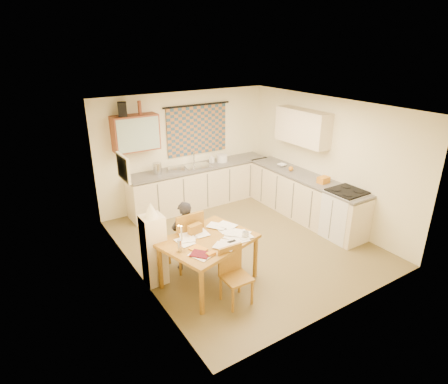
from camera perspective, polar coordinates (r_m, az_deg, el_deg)
floor at (r=7.03m, az=2.90°, el=-7.72°), size 4.00×4.50×0.02m
ceiling at (r=6.18m, az=3.36°, el=13.00°), size 4.00×4.50×0.02m
wall_back at (r=8.35m, az=-5.98°, el=6.47°), size 4.00×0.02×2.50m
wall_front at (r=5.00m, az=18.39°, el=-5.69°), size 4.00×0.02×2.50m
wall_left at (r=5.65m, az=-13.74°, el=-1.88°), size 0.02×4.50×2.50m
wall_right at (r=7.79m, az=15.29°, el=4.65°), size 0.02×4.50×2.50m
window_blind at (r=8.35m, az=-4.10°, el=9.37°), size 1.45×0.03×1.05m
curtain_rod at (r=8.23m, az=-4.14°, el=13.09°), size 1.60×0.04×0.04m
wall_cabinet at (r=7.62m, az=-13.33°, el=8.76°), size 0.90×0.34×0.70m
wall_cabinet_glass at (r=7.46m, az=-12.87°, el=8.52°), size 0.84×0.02×0.64m
upper_cabinet_right at (r=7.88m, az=11.88°, el=9.68°), size 0.34×1.30×0.70m
framed_print at (r=5.86m, az=-15.09°, el=3.59°), size 0.04×0.50×0.40m
print_canvas at (r=5.86m, az=-14.86°, el=3.63°), size 0.01×0.42×0.32m
counter_back at (r=8.43m, az=-3.55°, el=0.99°), size 3.30×0.62×0.92m
counter_right at (r=7.99m, az=12.03°, el=-0.71°), size 0.62×2.95×0.92m
stove at (r=7.33m, az=17.82°, el=-3.26°), size 0.62×0.62×0.95m
sink at (r=8.26m, az=-3.99°, el=3.68°), size 0.61×0.53×0.10m
tap at (r=8.35m, az=-4.61°, el=5.18°), size 0.03×0.03×0.28m
dish_rack at (r=8.01m, az=-7.29°, el=3.49°), size 0.44×0.41×0.06m
kettle at (r=7.82m, az=-10.13°, el=3.56°), size 0.18×0.18×0.24m
mixing_bowl at (r=8.52m, az=-0.29°, el=5.17°), size 0.31×0.31×0.16m
soap_bottle at (r=8.44m, az=-1.88°, el=5.09°), size 0.14×0.14×0.19m
bowl at (r=8.32m, az=8.79°, el=4.07°), size 0.23×0.23×0.05m
orange_bag at (r=7.49m, az=14.92°, el=1.80°), size 0.23×0.17×0.12m
fruit_orange at (r=8.03m, az=10.15°, el=3.52°), size 0.10×0.10×0.10m
speaker at (r=7.46m, az=-15.25°, el=12.07°), size 0.21×0.24×0.26m
bottle_green at (r=7.47m, az=-14.88°, el=12.13°), size 0.07×0.07×0.26m
bottle_brown at (r=7.57m, az=-12.74°, el=12.44°), size 0.08×0.08×0.26m
dining_table at (r=5.78m, az=-2.31°, el=-10.43°), size 1.52×1.30×0.75m
chair_far at (r=6.21m, az=-5.83°, el=-8.68°), size 0.47×0.47×1.03m
chair_near at (r=5.46m, az=1.79°, el=-14.11°), size 0.38×0.38×0.83m
person at (r=6.05m, az=-6.02°, el=-6.64°), size 0.45×0.31×1.18m
shelf_stand at (r=5.78m, az=-10.61°, el=-8.69°), size 0.32×0.30×1.13m
lampshade at (r=5.47m, az=-11.10°, el=-2.62°), size 0.20×0.20×0.22m
letter_rack at (r=5.71m, az=-4.44°, el=-5.68°), size 0.23×0.13×0.16m
mug at (r=5.63m, az=3.30°, el=-6.47°), size 0.19×0.19×0.09m
magazine at (r=5.13m, az=-4.03°, el=-9.99°), size 0.44×0.45×0.02m
book at (r=5.28m, az=-4.58°, el=-9.04°), size 0.31×0.34×0.02m
orange_box at (r=5.20m, az=-2.01°, el=-9.39°), size 0.13×0.10×0.04m
eyeglasses at (r=5.51m, az=1.16°, el=-7.56°), size 0.13×0.05×0.02m
candle_holder at (r=5.28m, az=-6.79°, el=-8.15°), size 0.08×0.08×0.18m
candle at (r=5.18m, az=-6.50°, el=-6.25°), size 0.03×0.03×0.22m
candle_flame at (r=5.11m, az=-6.97°, el=-5.12°), size 0.02×0.02×0.02m
papers at (r=5.64m, az=-0.83°, el=-6.75°), size 1.15×0.97×0.02m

